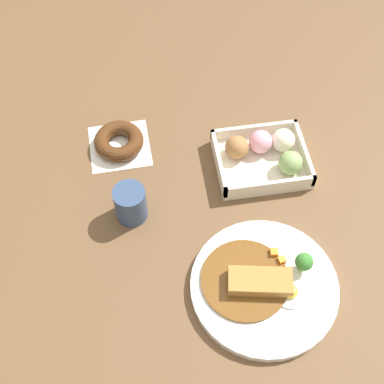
% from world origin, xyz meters
% --- Properties ---
extents(ground_plane, '(1.60, 1.60, 0.00)m').
position_xyz_m(ground_plane, '(0.00, 0.00, 0.00)').
color(ground_plane, brown).
extents(curry_plate, '(0.28, 0.28, 0.07)m').
position_xyz_m(curry_plate, '(-0.05, 0.16, 0.01)').
color(curry_plate, white).
rests_on(curry_plate, ground_plane).
extents(donut_box, '(0.20, 0.16, 0.06)m').
position_xyz_m(donut_box, '(-0.12, -0.13, 0.03)').
color(donut_box, beige).
rests_on(donut_box, ground_plane).
extents(chocolate_ring_donut, '(0.14, 0.14, 0.04)m').
position_xyz_m(chocolate_ring_donut, '(0.19, -0.22, 0.02)').
color(chocolate_ring_donut, white).
rests_on(chocolate_ring_donut, ground_plane).
extents(coffee_mug, '(0.07, 0.07, 0.08)m').
position_xyz_m(coffee_mug, '(0.18, -0.04, 0.04)').
color(coffee_mug, '#33476B').
rests_on(coffee_mug, ground_plane).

